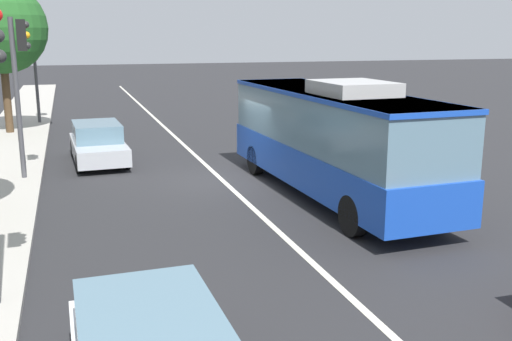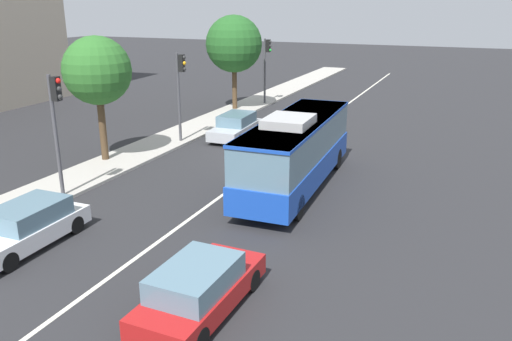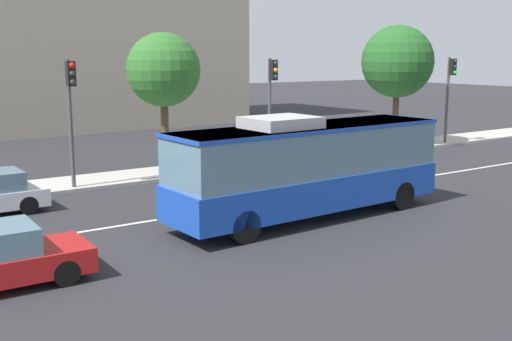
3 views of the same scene
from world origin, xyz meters
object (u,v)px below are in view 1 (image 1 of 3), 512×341
at_px(sedan_silver, 98,143).
at_px(traffic_light_far_corner, 37,56).
at_px(street_tree_kerbside_centre, 0,28).
at_px(transit_bus, 331,136).
at_px(traffic_light_near_corner, 20,71).

bearing_deg(sedan_silver, traffic_light_far_corner, -170.26).
bearing_deg(street_tree_kerbside_centre, transit_bus, -145.73).
bearing_deg(street_tree_kerbside_centre, sedan_silver, -154.13).
height_order(traffic_light_near_corner, street_tree_kerbside_centre, street_tree_kerbside_centre).
distance_m(traffic_light_near_corner, street_tree_kerbside_centre, 10.13).
relative_size(sedan_silver, traffic_light_near_corner, 0.88).
bearing_deg(sedan_silver, street_tree_kerbside_centre, -156.65).
height_order(transit_bus, traffic_light_far_corner, traffic_light_far_corner).
distance_m(traffic_light_far_corner, street_tree_kerbside_centre, 3.63).
bearing_deg(sedan_silver, traffic_light_near_corner, -47.23).
distance_m(transit_bus, traffic_light_near_corner, 9.91).
xyz_separation_m(sedan_silver, traffic_light_near_corner, (-2.35, 2.32, 2.84)).
relative_size(traffic_light_near_corner, street_tree_kerbside_centre, 0.74).
relative_size(sedan_silver, street_tree_kerbside_centre, 0.65).
bearing_deg(transit_bus, sedan_silver, 39.59).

